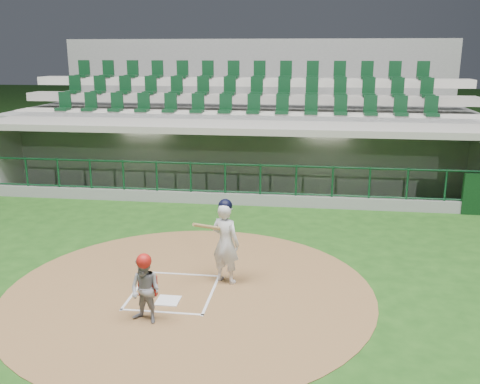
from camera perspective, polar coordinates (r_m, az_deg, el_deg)
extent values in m
plane|color=#1A4313|center=(10.95, -6.70, -9.92)|extent=(120.00, 120.00, 0.00)
cylinder|color=brown|center=(10.70, -5.39, -10.45)|extent=(7.20, 7.20, 0.01)
cube|color=white|center=(10.33, -7.68, -11.41)|extent=(0.43, 0.43, 0.02)
cube|color=silver|center=(10.88, -10.99, -10.16)|extent=(0.05, 1.80, 0.01)
cube|color=silver|center=(10.52, -3.08, -10.80)|extent=(0.05, 1.80, 0.01)
cube|color=silver|center=(11.42, -6.01, -8.71)|extent=(1.55, 0.05, 0.01)
cube|color=white|center=(9.94, -8.38, -12.56)|extent=(1.55, 0.05, 0.01)
cube|color=gray|center=(18.04, -0.76, -1.62)|extent=(15.00, 3.00, 0.10)
cube|color=gray|center=(19.24, -0.06, 3.73)|extent=(15.00, 0.20, 2.70)
cube|color=#BAB6A5|center=(19.08, -0.11, 4.39)|extent=(13.50, 0.04, 0.90)
cube|color=gray|center=(20.20, -22.35, 3.14)|extent=(0.20, 3.00, 2.70)
cube|color=slate|center=(18.18, 23.32, 1.83)|extent=(0.20, 3.00, 2.70)
cube|color=gray|center=(17.20, -0.92, 7.29)|extent=(15.40, 3.50, 0.20)
cube|color=gray|center=(16.37, -1.57, -0.80)|extent=(15.00, 0.15, 0.40)
cube|color=black|center=(16.02, -1.61, 4.64)|extent=(15.00, 0.01, 0.95)
cube|color=brown|center=(18.97, -0.29, 0.07)|extent=(12.75, 0.40, 0.45)
cube|color=white|center=(18.15, -10.27, 7.04)|extent=(1.30, 0.35, 0.04)
cube|color=white|center=(17.28, 9.17, 6.70)|extent=(1.30, 0.35, 0.04)
imported|color=#B01B12|center=(19.97, -13.88, 2.23)|extent=(1.26, 1.03, 1.70)
imported|color=#A91217|center=(18.70, -3.60, 1.91)|extent=(1.11, 0.66, 1.77)
imported|color=#AA1213|center=(18.31, 2.56, 1.87)|extent=(1.01, 0.74, 1.91)
imported|color=#B31315|center=(18.67, 12.53, 1.55)|extent=(1.67, 0.63, 1.76)
cube|color=gray|center=(20.80, 0.56, 5.41)|extent=(17.00, 6.50, 2.50)
cube|color=#B0AB9F|center=(19.16, 0.00, 8.07)|extent=(16.60, 0.95, 0.30)
cube|color=gray|center=(20.04, 0.37, 9.95)|extent=(16.60, 0.95, 0.30)
cube|color=#ADA79C|center=(20.95, 0.72, 11.67)|extent=(16.60, 0.95, 0.30)
cube|color=slate|center=(23.93, 1.60, 9.97)|extent=(17.00, 0.25, 5.05)
imported|color=silver|center=(10.73, -1.56, -5.45)|extent=(0.71, 0.60, 1.66)
sphere|color=black|center=(10.49, -1.58, -1.50)|extent=(0.28, 0.28, 0.28)
cylinder|color=#A17F49|center=(10.41, -3.16, -3.76)|extent=(0.58, 0.79, 0.39)
imported|color=gray|center=(9.43, -10.07, -10.29)|extent=(0.68, 0.60, 1.17)
sphere|color=#B11813|center=(9.22, -10.22, -7.26)|extent=(0.26, 0.26, 0.26)
cube|color=#A51A11|center=(9.55, -9.80, -9.80)|extent=(0.32, 0.10, 0.35)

